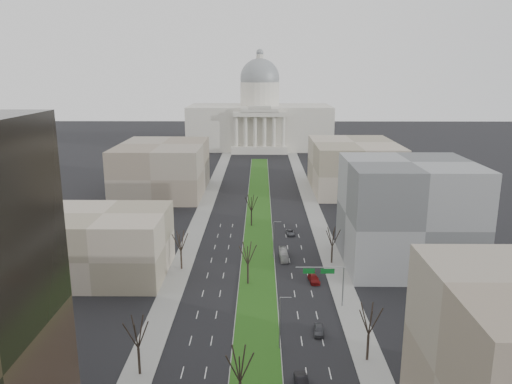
# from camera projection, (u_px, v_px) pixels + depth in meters

# --- Properties ---
(ground) EXTENTS (600.00, 600.00, 0.00)m
(ground) POSITION_uv_depth(u_px,v_px,m) (258.00, 226.00, 143.53)
(ground) COLOR black
(ground) RESTS_ON ground
(median) EXTENTS (8.00, 222.03, 0.20)m
(median) POSITION_uv_depth(u_px,v_px,m) (258.00, 227.00, 142.53)
(median) COLOR #999993
(median) RESTS_ON ground
(sidewalk_left) EXTENTS (5.00, 330.00, 0.15)m
(sidewalk_left) POSITION_uv_depth(u_px,v_px,m) (185.00, 257.00, 119.40)
(sidewalk_left) COLOR gray
(sidewalk_left) RESTS_ON ground
(sidewalk_right) EXTENTS (5.00, 330.00, 0.15)m
(sidewalk_right) POSITION_uv_depth(u_px,v_px,m) (331.00, 258.00, 119.08)
(sidewalk_right) COLOR gray
(sidewalk_right) RESTS_ON ground
(capitol) EXTENTS (80.00, 46.00, 55.00)m
(capitol) POSITION_uv_depth(u_px,v_px,m) (260.00, 119.00, 284.88)
(capitol) COLOR beige
(capitol) RESTS_ON ground
(building_beige_left) EXTENTS (26.00, 22.00, 14.00)m
(building_beige_left) POSITION_uv_depth(u_px,v_px,m) (106.00, 244.00, 108.18)
(building_beige_left) COLOR gray
(building_beige_left) RESTS_ON ground
(building_grey_right) EXTENTS (28.00, 26.00, 24.00)m
(building_grey_right) POSITION_uv_depth(u_px,v_px,m) (407.00, 214.00, 113.16)
(building_grey_right) COLOR slate
(building_grey_right) RESTS_ON ground
(building_far_left) EXTENTS (30.00, 40.00, 18.00)m
(building_far_left) POSITION_uv_depth(u_px,v_px,m) (162.00, 168.00, 180.55)
(building_far_left) COLOR gray
(building_far_left) RESTS_ON ground
(building_far_right) EXTENTS (30.00, 40.00, 18.00)m
(building_far_right) POSITION_uv_depth(u_px,v_px,m) (353.00, 166.00, 184.75)
(building_far_right) COLOR gray
(building_far_right) RESTS_ON ground
(tree_left_mid) EXTENTS (5.40, 5.40, 9.72)m
(tree_left_mid) POSITION_uv_depth(u_px,v_px,m) (137.00, 332.00, 72.11)
(tree_left_mid) COLOR black
(tree_left_mid) RESTS_ON ground
(tree_left_far) EXTENTS (5.28, 5.28, 9.50)m
(tree_left_far) POSITION_uv_depth(u_px,v_px,m) (181.00, 240.00, 110.99)
(tree_left_far) COLOR black
(tree_left_far) RESTS_ON ground
(tree_right_mid) EXTENTS (5.52, 5.52, 9.94)m
(tree_right_mid) POSITION_uv_depth(u_px,v_px,m) (369.00, 318.00, 75.64)
(tree_right_mid) COLOR black
(tree_right_mid) RESTS_ON ground
(tree_right_far) EXTENTS (5.04, 5.04, 9.07)m
(tree_right_far) POSITION_uv_depth(u_px,v_px,m) (333.00, 236.00, 114.62)
(tree_right_far) COLOR black
(tree_right_far) RESTS_ON ground
(tree_median_a) EXTENTS (5.40, 5.40, 9.72)m
(tree_median_a) POSITION_uv_depth(u_px,v_px,m) (240.00, 364.00, 64.20)
(tree_median_a) COLOR black
(tree_median_a) RESTS_ON ground
(tree_median_b) EXTENTS (5.40, 5.40, 9.72)m
(tree_median_b) POSITION_uv_depth(u_px,v_px,m) (248.00, 253.00, 103.04)
(tree_median_b) COLOR black
(tree_median_b) RESTS_ON ground
(tree_median_c) EXTENTS (5.40, 5.40, 9.72)m
(tree_median_c) POSITION_uv_depth(u_px,v_px,m) (251.00, 203.00, 141.88)
(tree_median_c) COLOR black
(tree_median_c) RESTS_ON ground
(streetlamp_median_b) EXTENTS (1.90, 0.20, 9.16)m
(streetlamp_median_b) POSITION_uv_depth(u_px,v_px,m) (280.00, 322.00, 79.23)
(streetlamp_median_b) COLOR gray
(streetlamp_median_b) RESTS_ON ground
(streetlamp_median_c) EXTENTS (1.90, 0.20, 9.16)m
(streetlamp_median_c) POSITION_uv_depth(u_px,v_px,m) (274.00, 239.00, 118.07)
(streetlamp_median_c) COLOR gray
(streetlamp_median_c) RESTS_ON ground
(mast_arm_signs) EXTENTS (9.12, 0.24, 8.09)m
(mast_arm_signs) POSITION_uv_depth(u_px,v_px,m) (329.00, 277.00, 93.42)
(mast_arm_signs) COLOR gray
(mast_arm_signs) RESTS_ON ground
(car_grey_near) EXTENTS (1.99, 4.20, 1.39)m
(car_grey_near) POSITION_uv_depth(u_px,v_px,m) (319.00, 330.00, 84.97)
(car_grey_near) COLOR #45464C
(car_grey_near) RESTS_ON ground
(car_black) EXTENTS (2.09, 5.08, 1.64)m
(car_black) POSITION_uv_depth(u_px,v_px,m) (302.00, 383.00, 70.32)
(car_black) COLOR black
(car_black) RESTS_ON ground
(car_red) EXTENTS (2.55, 5.15, 1.44)m
(car_red) POSITION_uv_depth(u_px,v_px,m) (314.00, 279.00, 105.73)
(car_red) COLOR maroon
(car_red) RESTS_ON ground
(car_grey_far) EXTENTS (2.34, 4.60, 1.25)m
(car_grey_far) POSITION_uv_depth(u_px,v_px,m) (290.00, 233.00, 135.98)
(car_grey_far) COLOR #505058
(car_grey_far) RESTS_ON ground
(box_van) EXTENTS (2.01, 7.57, 2.09)m
(box_van) POSITION_uv_depth(u_px,v_px,m) (284.00, 254.00, 118.65)
(box_van) COLOR silver
(box_van) RESTS_ON ground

